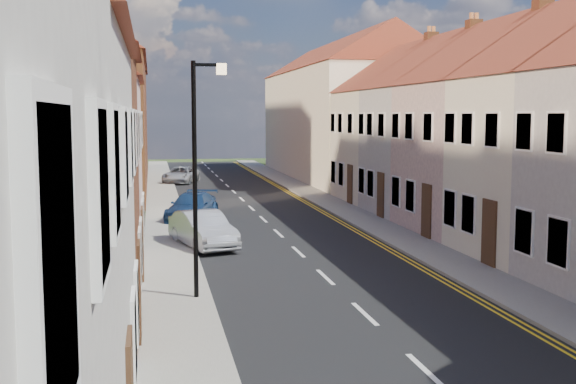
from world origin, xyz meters
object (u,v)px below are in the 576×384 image
object	(u,v)px
car_distant	(181,175)
car_far	(192,207)
lamppost	(198,164)
car_mid	(203,229)

from	to	relation	value
car_distant	car_far	bearing A→B (deg)	-73.85
lamppost	car_mid	xyz separation A→B (m)	(0.61, 7.55, -2.88)
lamppost	car_far	bearing A→B (deg)	87.56
car_mid	car_far	size ratio (longest dim) A/B	0.93
lamppost	car_distant	bearing A→B (deg)	88.54
car_far	car_mid	bearing A→B (deg)	-72.60
lamppost	car_distant	distance (m)	32.64
car_far	car_distant	distance (m)	18.13
car_mid	car_far	bearing A→B (deg)	74.26
car_mid	car_far	world-z (taller)	car_mid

